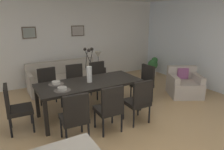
{
  "coord_description": "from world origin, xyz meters",
  "views": [
    {
      "loc": [
        -1.77,
        -3.19,
        2.11
      ],
      "look_at": [
        0.48,
        0.71,
        0.8
      ],
      "focal_mm": 32.91,
      "sensor_mm": 36.0,
      "label": 1
    }
  ],
  "objects_px": {
    "dining_chair_head_east": "(144,82)",
    "armchair": "(184,85)",
    "dining_chair_far_right": "(76,81)",
    "framed_picture_center": "(78,31)",
    "dining_chair_near_right": "(49,86)",
    "centerpiece_vase": "(89,69)",
    "bowl_near_left": "(62,88)",
    "side_table": "(98,75)",
    "bowl_near_right": "(56,82)",
    "dining_chair_head_west": "(15,106)",
    "dining_chair_mid_right": "(99,77)",
    "sofa": "(65,79)",
    "dining_chair_mid_left": "(139,100)",
    "potted_plant": "(153,65)",
    "dining_table": "(90,85)",
    "framed_picture_left": "(29,33)",
    "dining_chair_far_left": "(110,107)",
    "table_lamp": "(98,56)",
    "dining_chair_near_left": "(75,116)"
  },
  "relations": [
    {
      "from": "dining_chair_head_east",
      "to": "armchair",
      "type": "distance_m",
      "value": 1.25
    },
    {
      "from": "dining_chair_far_right",
      "to": "framed_picture_center",
      "type": "relative_size",
      "value": 2.16
    },
    {
      "from": "dining_chair_near_right",
      "to": "armchair",
      "type": "distance_m",
      "value": 3.56
    },
    {
      "from": "dining_chair_head_east",
      "to": "centerpiece_vase",
      "type": "distance_m",
      "value": 1.57
    },
    {
      "from": "dining_chair_near_right",
      "to": "bowl_near_left",
      "type": "relative_size",
      "value": 5.41
    },
    {
      "from": "dining_chair_head_east",
      "to": "side_table",
      "type": "distance_m",
      "value": 1.93
    },
    {
      "from": "bowl_near_right",
      "to": "armchair",
      "type": "distance_m",
      "value": 3.43
    },
    {
      "from": "dining_chair_head_west",
      "to": "centerpiece_vase",
      "type": "distance_m",
      "value": 1.58
    },
    {
      "from": "dining_chair_mid_right",
      "to": "bowl_near_left",
      "type": "xyz_separation_m",
      "value": [
        -1.32,
        -1.09,
        0.27
      ]
    },
    {
      "from": "sofa",
      "to": "framed_picture_center",
      "type": "height_order",
      "value": "framed_picture_center"
    },
    {
      "from": "dining_chair_near_right",
      "to": "armchair",
      "type": "xyz_separation_m",
      "value": [
        3.37,
        -1.12,
        -0.23
      ]
    },
    {
      "from": "dining_chair_far_right",
      "to": "bowl_near_left",
      "type": "height_order",
      "value": "dining_chair_far_right"
    },
    {
      "from": "dining_chair_mid_left",
      "to": "potted_plant",
      "type": "height_order",
      "value": "dining_chair_mid_left"
    },
    {
      "from": "dining_table",
      "to": "centerpiece_vase",
      "type": "xyz_separation_m",
      "value": [
        0.0,
        0.0,
        0.35
      ]
    },
    {
      "from": "centerpiece_vase",
      "to": "bowl_near_left",
      "type": "bearing_deg",
      "value": -162.1
    },
    {
      "from": "dining_chair_near_right",
      "to": "dining_chair_mid_left",
      "type": "bearing_deg",
      "value": -52.49
    },
    {
      "from": "dining_table",
      "to": "armchair",
      "type": "height_order",
      "value": "armchair"
    },
    {
      "from": "bowl_near_right",
      "to": "framed_picture_left",
      "type": "relative_size",
      "value": 0.45
    },
    {
      "from": "dining_chair_near_right",
      "to": "dining_chair_far_right",
      "type": "height_order",
      "value": "same"
    },
    {
      "from": "dining_chair_near_right",
      "to": "centerpiece_vase",
      "type": "distance_m",
      "value": 1.21
    },
    {
      "from": "bowl_near_right",
      "to": "sofa",
      "type": "xyz_separation_m",
      "value": [
        0.69,
        1.69,
        -0.5
      ]
    },
    {
      "from": "armchair",
      "to": "dining_chair_head_east",
      "type": "bearing_deg",
      "value": 169.23
    },
    {
      "from": "dining_chair_far_right",
      "to": "dining_chair_head_west",
      "type": "xyz_separation_m",
      "value": [
        -1.51,
        -0.87,
        0.0
      ]
    },
    {
      "from": "sofa",
      "to": "side_table",
      "type": "distance_m",
      "value": 1.1
    },
    {
      "from": "armchair",
      "to": "potted_plant",
      "type": "distance_m",
      "value": 2.0
    },
    {
      "from": "dining_chair_far_right",
      "to": "armchair",
      "type": "bearing_deg",
      "value": -22.91
    },
    {
      "from": "dining_chair_mid_left",
      "to": "armchair",
      "type": "distance_m",
      "value": 2.13
    },
    {
      "from": "dining_chair_near_right",
      "to": "dining_chair_far_right",
      "type": "bearing_deg",
      "value": 1.16
    },
    {
      "from": "dining_chair_far_left",
      "to": "bowl_near_right",
      "type": "bearing_deg",
      "value": 121.72
    },
    {
      "from": "bowl_near_left",
      "to": "side_table",
      "type": "relative_size",
      "value": 0.33
    },
    {
      "from": "dining_chair_head_west",
      "to": "table_lamp",
      "type": "xyz_separation_m",
      "value": [
        2.62,
        1.85,
        0.38
      ]
    },
    {
      "from": "dining_chair_head_east",
      "to": "bowl_near_left",
      "type": "bearing_deg",
      "value": -174.74
    },
    {
      "from": "dining_chair_near_left",
      "to": "dining_chair_far_left",
      "type": "xyz_separation_m",
      "value": [
        0.67,
        0.01,
        0.0
      ]
    },
    {
      "from": "dining_chair_far_right",
      "to": "dining_chair_head_east",
      "type": "distance_m",
      "value": 1.73
    },
    {
      "from": "armchair",
      "to": "bowl_near_left",
      "type": "bearing_deg",
      "value": 179.44
    },
    {
      "from": "side_table",
      "to": "framed_picture_left",
      "type": "xyz_separation_m",
      "value": [
        -1.87,
        0.64,
        1.38
      ]
    },
    {
      "from": "dining_chair_far_left",
      "to": "table_lamp",
      "type": "xyz_separation_m",
      "value": [
        1.13,
        2.74,
        0.38
      ]
    },
    {
      "from": "dining_table",
      "to": "dining_chair_head_east",
      "type": "height_order",
      "value": "dining_chair_head_east"
    },
    {
      "from": "bowl_near_right",
      "to": "side_table",
      "type": "height_order",
      "value": "bowl_near_right"
    },
    {
      "from": "armchair",
      "to": "bowl_near_right",
      "type": "bearing_deg",
      "value": 172.25
    },
    {
      "from": "dining_chair_far_left",
      "to": "side_table",
      "type": "relative_size",
      "value": 1.77
    },
    {
      "from": "dining_chair_mid_right",
      "to": "dining_chair_head_west",
      "type": "height_order",
      "value": "same"
    },
    {
      "from": "dining_chair_mid_left",
      "to": "sofa",
      "type": "relative_size",
      "value": 0.44
    },
    {
      "from": "dining_chair_near_left",
      "to": "bowl_near_right",
      "type": "height_order",
      "value": "dining_chair_near_left"
    },
    {
      "from": "dining_chair_mid_right",
      "to": "framed_picture_left",
      "type": "distance_m",
      "value": 2.42
    },
    {
      "from": "dining_chair_near_left",
      "to": "dining_chair_head_east",
      "type": "distance_m",
      "value": 2.32
    },
    {
      "from": "side_table",
      "to": "armchair",
      "type": "xyz_separation_m",
      "value": [
        1.57,
        -2.12,
        0.03
      ]
    },
    {
      "from": "dining_chair_far_right",
      "to": "dining_chair_near_right",
      "type": "bearing_deg",
      "value": -178.84
    },
    {
      "from": "dining_chair_near_right",
      "to": "centerpiece_vase",
      "type": "xyz_separation_m",
      "value": [
        0.67,
        -0.87,
        0.51
      ]
    },
    {
      "from": "dining_table",
      "to": "dining_chair_mid_right",
      "type": "height_order",
      "value": "dining_chair_mid_right"
    }
  ]
}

